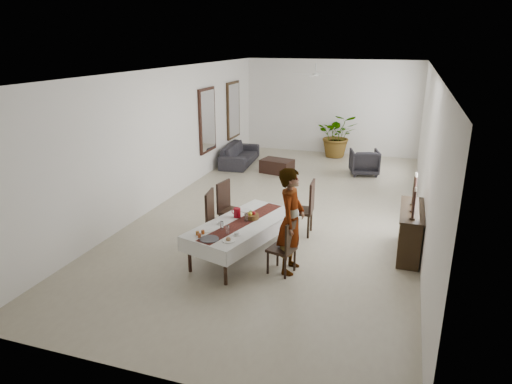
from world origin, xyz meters
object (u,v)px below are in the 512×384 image
object	(u,v)px
red_pitcher	(237,213)
dining_table_top	(243,224)
woman	(291,221)
sideboard_body	(410,232)
sofa	(240,154)

from	to	relation	value
red_pitcher	dining_table_top	bearing A→B (deg)	-47.31
dining_table_top	woman	distance (m)	1.04
red_pitcher	sideboard_body	world-z (taller)	sideboard_body
dining_table_top	red_pitcher	bearing A→B (deg)	149.04
sideboard_body	woman	bearing A→B (deg)	-145.73
dining_table_top	red_pitcher	world-z (taller)	red_pitcher
red_pitcher	woman	size ratio (longest dim) A/B	0.10
dining_table_top	red_pitcher	size ratio (longest dim) A/B	12.00
dining_table_top	sofa	xyz separation A→B (m)	(-2.35, 6.23, -0.34)
sofa	sideboard_body	bearing A→B (deg)	-139.53
sofa	red_pitcher	bearing A→B (deg)	-165.25
woman	dining_table_top	bearing A→B (deg)	76.25
sideboard_body	sofa	distance (m)	7.37
red_pitcher	sofa	distance (m)	6.43
dining_table_top	sofa	distance (m)	6.66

